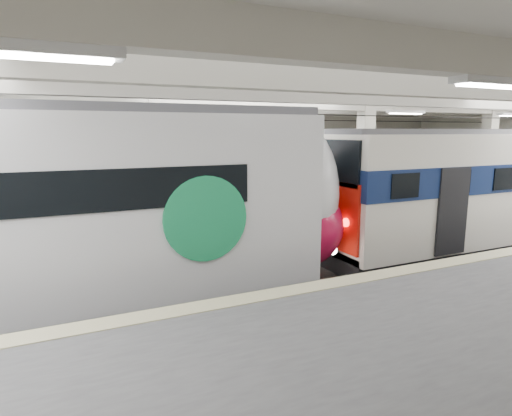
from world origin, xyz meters
name	(u,v)px	position (x,y,z in m)	size (l,w,h in m)	color
station_hall	(326,174)	(0.00, -1.74, 3.24)	(36.00, 24.00, 5.75)	black
modern_emu	(79,215)	(-5.47, 0.00, 2.37)	(15.18, 3.13, 4.83)	silver
older_rer	(483,187)	(7.94, 0.00, 2.27)	(13.03, 2.88, 4.32)	silver
far_train	(52,191)	(-6.06, 5.50, 2.28)	(13.88, 3.30, 4.41)	silver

